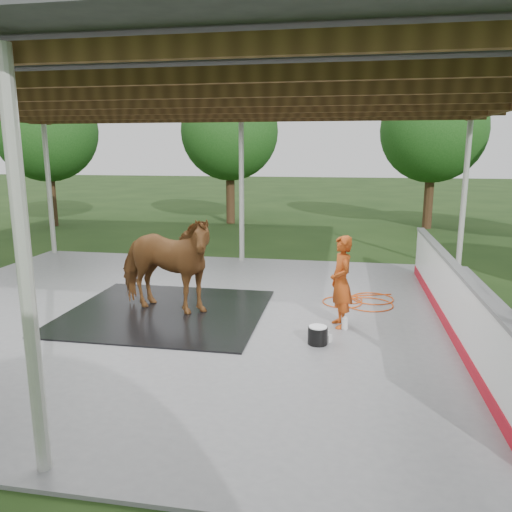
% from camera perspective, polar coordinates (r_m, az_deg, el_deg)
% --- Properties ---
extents(ground, '(100.00, 100.00, 0.00)m').
position_cam_1_polar(ground, '(9.49, -7.41, -6.84)').
color(ground, '#1E3814').
extents(concrete_slab, '(12.00, 10.00, 0.05)m').
position_cam_1_polar(concrete_slab, '(9.48, -7.42, -6.70)').
color(concrete_slab, slate).
rests_on(concrete_slab, ground).
extents(pavilion_structure, '(12.60, 10.60, 4.05)m').
position_cam_1_polar(pavilion_structure, '(9.03, -8.12, 17.72)').
color(pavilion_structure, beige).
rests_on(pavilion_structure, ground).
extents(dasher_board, '(0.16, 8.00, 1.15)m').
position_cam_1_polar(dasher_board, '(9.08, 21.45, -4.54)').
color(dasher_board, '#B50F1F').
rests_on(dasher_board, concrete_slab).
extents(tree_belt, '(28.00, 28.00, 5.80)m').
position_cam_1_polar(tree_belt, '(9.79, -4.65, 16.30)').
color(tree_belt, '#382314').
rests_on(tree_belt, ground).
extents(rubber_mat, '(3.63, 3.40, 0.03)m').
position_cam_1_polar(rubber_mat, '(9.61, -10.26, -6.29)').
color(rubber_mat, black).
rests_on(rubber_mat, concrete_slab).
extents(horse, '(2.33, 1.44, 1.83)m').
position_cam_1_polar(horse, '(9.37, -10.47, -0.89)').
color(horse, brown).
rests_on(horse, rubber_mat).
extents(handler, '(0.55, 0.67, 1.59)m').
position_cam_1_polar(handler, '(8.65, 9.70, -2.92)').
color(handler, '#AF4212').
rests_on(handler, concrete_slab).
extents(wash_bucket, '(0.31, 0.31, 0.29)m').
position_cam_1_polar(wash_bucket, '(8.01, 7.06, -8.94)').
color(wash_bucket, black).
rests_on(wash_bucket, concrete_slab).
extents(soap_bottle_a, '(0.13, 0.14, 0.29)m').
position_cam_1_polar(soap_bottle_a, '(8.67, 10.13, -7.39)').
color(soap_bottle_a, silver).
rests_on(soap_bottle_a, concrete_slab).
extents(soap_bottle_b, '(0.13, 0.13, 0.20)m').
position_cam_1_polar(soap_bottle_b, '(8.11, 8.26, -9.07)').
color(soap_bottle_b, '#338CD8').
rests_on(soap_bottle_b, concrete_slab).
extents(hose_coil, '(1.44, 1.32, 0.02)m').
position_cam_1_polar(hose_coil, '(10.31, 11.88, -5.09)').
color(hose_coil, '#C5440E').
rests_on(hose_coil, concrete_slab).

